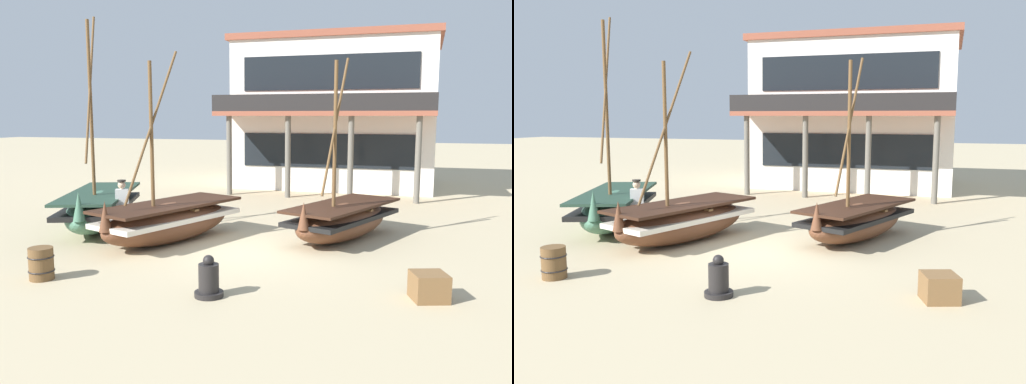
% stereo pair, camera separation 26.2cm
% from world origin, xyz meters
% --- Properties ---
extents(ground_plane, '(120.00, 120.00, 0.00)m').
position_xyz_m(ground_plane, '(0.00, 0.00, 0.00)').
color(ground_plane, tan).
extents(fishing_boat_near_left, '(2.99, 4.49, 5.07)m').
position_xyz_m(fishing_boat_near_left, '(2.26, 2.00, 0.57)').
color(fishing_boat_near_left, brown).
rests_on(fishing_boat_near_left, ground).
extents(fishing_boat_centre_large, '(3.04, 4.72, 5.24)m').
position_xyz_m(fishing_boat_centre_large, '(-2.32, 0.22, 0.61)').
color(fishing_boat_centre_large, brown).
rests_on(fishing_boat_centre_large, ground).
extents(fishing_boat_far_right, '(3.39, 5.25, 6.45)m').
position_xyz_m(fishing_boat_far_right, '(-5.19, 1.22, 0.65)').
color(fishing_boat_far_right, '#427056').
rests_on(fishing_boat_far_right, ground).
extents(fisherman_by_hull, '(0.42, 0.35, 1.68)m').
position_xyz_m(fisherman_by_hull, '(-3.78, 0.26, 0.83)').
color(fisherman_by_hull, '#33333D').
rests_on(fisherman_by_hull, ground).
extents(capstan_winch, '(0.57, 0.57, 0.83)m').
position_xyz_m(capstan_winch, '(0.52, -3.69, 0.32)').
color(capstan_winch, black).
rests_on(capstan_winch, ground).
extents(wooden_barrel, '(0.56, 0.56, 0.70)m').
position_xyz_m(wooden_barrel, '(-3.34, -3.75, 0.35)').
color(wooden_barrel, brown).
rests_on(wooden_barrel, ground).
extents(cargo_crate, '(0.81, 0.81, 0.53)m').
position_xyz_m(cargo_crate, '(4.61, -2.60, 0.27)').
color(cargo_crate, brown).
rests_on(cargo_crate, ground).
extents(harbor_building_main, '(9.71, 9.20, 7.28)m').
position_xyz_m(harbor_building_main, '(0.16, 14.46, 3.65)').
color(harbor_building_main, white).
rests_on(harbor_building_main, ground).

